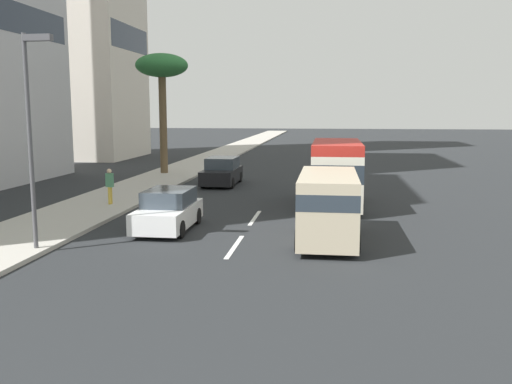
# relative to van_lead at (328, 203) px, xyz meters

# --- Properties ---
(ground_plane) EXTENTS (198.00, 198.00, 0.00)m
(ground_plane) POSITION_rel_van_lead_xyz_m (16.34, 3.08, -1.36)
(ground_plane) COLOR #26282B
(sidewalk_right) EXTENTS (162.00, 3.96, 0.15)m
(sidewalk_right) POSITION_rel_van_lead_xyz_m (16.34, 10.89, -1.29)
(sidewalk_right) COLOR #B2ADA3
(sidewalk_right) RESTS_ON ground_plane
(lane_stripe_mid) EXTENTS (3.20, 0.16, 0.01)m
(lane_stripe_mid) POSITION_rel_van_lead_xyz_m (-1.18, 3.08, -1.36)
(lane_stripe_mid) COLOR silver
(lane_stripe_mid) RESTS_ON ground_plane
(lane_stripe_far) EXTENTS (3.20, 0.16, 0.01)m
(lane_stripe_far) POSITION_rel_van_lead_xyz_m (3.90, 3.08, -1.36)
(lane_stripe_far) COLOR silver
(lane_stripe_far) RESTS_ON ground_plane
(van_lead) EXTENTS (5.18, 2.08, 2.38)m
(van_lead) POSITION_rel_van_lead_xyz_m (0.00, 0.00, 0.00)
(van_lead) COLOR beige
(van_lead) RESTS_ON ground_plane
(minibus_second) EXTENTS (6.52, 2.34, 3.08)m
(minibus_second) POSITION_rel_van_lead_xyz_m (7.20, -0.35, 0.32)
(minibus_second) COLOR silver
(minibus_second) RESTS_ON ground_plane
(car_third) EXTENTS (4.11, 1.86, 1.54)m
(car_third) POSITION_rel_van_lead_xyz_m (1.17, 6.06, -0.63)
(car_third) COLOR white
(car_third) RESTS_ON ground_plane
(car_fourth) EXTENTS (4.56, 1.96, 1.67)m
(car_fourth) POSITION_rel_van_lead_xyz_m (14.07, 6.48, -0.57)
(car_fourth) COLOR black
(car_fourth) RESTS_ON ground_plane
(pedestrian_near_lamp) EXTENTS (0.30, 0.37, 1.67)m
(pedestrian_near_lamp) POSITION_rel_van_lead_xyz_m (5.61, 10.20, -0.29)
(pedestrian_near_lamp) COLOR gold
(pedestrian_near_lamp) RESTS_ON sidewalk_right
(palm_tree) EXTENTS (3.59, 3.59, 8.22)m
(palm_tree) POSITION_rel_van_lead_xyz_m (18.64, 11.51, 5.87)
(palm_tree) COLOR brown
(palm_tree) RESTS_ON sidewalk_right
(street_lamp) EXTENTS (0.24, 0.97, 6.73)m
(street_lamp) POSITION_rel_van_lead_xyz_m (-2.74, 9.20, 2.95)
(street_lamp) COLOR #4C4C51
(street_lamp) RESTS_ON sidewalk_right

